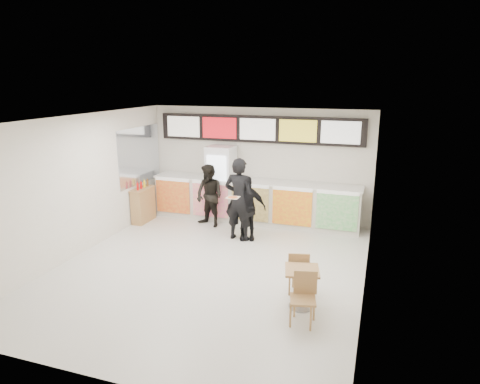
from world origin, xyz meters
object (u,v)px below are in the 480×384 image
at_px(drinks_fridge, 221,183).
at_px(customer_mid, 246,208).
at_px(service_counter, 254,201).
at_px(customer_main, 239,199).
at_px(customer_left, 209,196).
at_px(condiment_ledge, 143,205).
at_px(cafe_table, 302,281).

height_order(drinks_fridge, customer_mid, drinks_fridge).
xyz_separation_m(service_counter, customer_main, (0.03, -1.32, 0.41)).
distance_m(service_counter, customer_main, 1.38).
bearing_deg(customer_left, condiment_ledge, -152.52).
height_order(customer_left, condiment_ledge, customer_left).
xyz_separation_m(customer_mid, condiment_ledge, (-3.02, 0.38, -0.31)).
height_order(service_counter, customer_left, customer_left).
relative_size(customer_main, customer_left, 1.22).
bearing_deg(customer_mid, customer_main, 177.50).
bearing_deg(condiment_ledge, drinks_fridge, 25.77).
height_order(customer_main, customer_mid, customer_main).
bearing_deg(drinks_fridge, customer_mid, -48.79).
bearing_deg(customer_left, service_counter, 54.22).
relative_size(service_counter, condiment_ledge, 5.06).
height_order(customer_left, customer_mid, customer_left).
relative_size(service_counter, customer_mid, 3.58).
xyz_separation_m(service_counter, condiment_ledge, (-2.82, -0.89, -0.10)).
bearing_deg(service_counter, cafe_table, -63.17).
relative_size(drinks_fridge, customer_mid, 1.29).
relative_size(customer_mid, cafe_table, 1.07).
bearing_deg(service_counter, condiment_ledge, -162.41).
bearing_deg(customer_mid, drinks_fridge, 114.22).
relative_size(cafe_table, condiment_ledge, 1.32).
relative_size(drinks_fridge, customer_main, 1.01).
height_order(service_counter, condiment_ledge, service_counter).
relative_size(drinks_fridge, cafe_table, 1.38).
xyz_separation_m(service_counter, drinks_fridge, (-0.93, 0.02, 0.43)).
height_order(service_counter, drinks_fridge, drinks_fridge).
xyz_separation_m(customer_main, customer_left, (-1.03, 0.65, -0.18)).
bearing_deg(condiment_ledge, service_counter, 17.59).
distance_m(service_counter, drinks_fridge, 1.03).
height_order(customer_mid, cafe_table, customer_mid).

